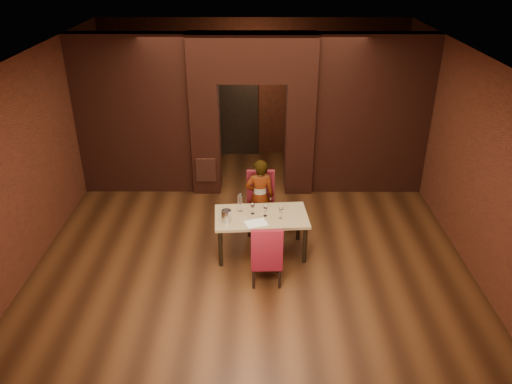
# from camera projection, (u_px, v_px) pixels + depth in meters

# --- Properties ---
(floor) EXTENTS (8.00, 8.00, 0.00)m
(floor) POSITION_uv_depth(u_px,v_px,m) (252.00, 238.00, 8.84)
(floor) COLOR #472611
(floor) RESTS_ON ground
(ceiling) EXTENTS (7.00, 8.00, 0.04)m
(ceiling) POSITION_uv_depth(u_px,v_px,m) (251.00, 55.00, 7.38)
(ceiling) COLOR silver
(ceiling) RESTS_ON ground
(wall_back) EXTENTS (7.00, 0.04, 3.20)m
(wall_back) POSITION_uv_depth(u_px,v_px,m) (253.00, 89.00, 11.67)
(wall_back) COLOR maroon
(wall_back) RESTS_ON ground
(wall_front) EXTENTS (7.00, 0.04, 3.20)m
(wall_front) POSITION_uv_depth(u_px,v_px,m) (246.00, 325.00, 4.55)
(wall_front) COLOR maroon
(wall_front) RESTS_ON ground
(wall_left) EXTENTS (0.04, 8.00, 3.20)m
(wall_left) POSITION_uv_depth(u_px,v_px,m) (37.00, 155.00, 8.12)
(wall_left) COLOR maroon
(wall_left) RESTS_ON ground
(wall_right) EXTENTS (0.04, 8.00, 3.20)m
(wall_right) POSITION_uv_depth(u_px,v_px,m) (467.00, 155.00, 8.10)
(wall_right) COLOR maroon
(wall_right) RESTS_ON ground
(pillar_left) EXTENTS (0.55, 0.55, 2.30)m
(pillar_left) POSITION_uv_depth(u_px,v_px,m) (206.00, 137.00, 10.10)
(pillar_left) COLOR maroon
(pillar_left) RESTS_ON ground
(pillar_right) EXTENTS (0.55, 0.55, 2.30)m
(pillar_right) POSITION_uv_depth(u_px,v_px,m) (300.00, 137.00, 10.09)
(pillar_right) COLOR maroon
(pillar_right) RESTS_ON ground
(lintel) EXTENTS (2.45, 0.55, 0.90)m
(lintel) POSITION_uv_depth(u_px,v_px,m) (252.00, 57.00, 9.37)
(lintel) COLOR maroon
(lintel) RESTS_ON ground
(wing_wall_left) EXTENTS (2.28, 0.35, 3.20)m
(wing_wall_left) POSITION_uv_depth(u_px,v_px,m) (134.00, 116.00, 9.90)
(wing_wall_left) COLOR maroon
(wing_wall_left) RESTS_ON ground
(wing_wall_right) EXTENTS (2.28, 0.35, 3.20)m
(wing_wall_right) POSITION_uv_depth(u_px,v_px,m) (372.00, 116.00, 9.88)
(wing_wall_right) COLOR maroon
(wing_wall_right) RESTS_ON ground
(vent_panel) EXTENTS (0.40, 0.03, 0.50)m
(vent_panel) POSITION_uv_depth(u_px,v_px,m) (206.00, 170.00, 10.11)
(vent_panel) COLOR brown
(vent_panel) RESTS_ON ground
(rear_door) EXTENTS (0.90, 0.08, 2.10)m
(rear_door) POSITION_uv_depth(u_px,v_px,m) (237.00, 112.00, 11.87)
(rear_door) COLOR black
(rear_door) RESTS_ON ground
(rear_door_frame) EXTENTS (1.02, 0.04, 2.22)m
(rear_door_frame) POSITION_uv_depth(u_px,v_px,m) (237.00, 113.00, 11.84)
(rear_door_frame) COLOR black
(rear_door_frame) RESTS_ON ground
(dining_table) EXTENTS (1.57, 0.96, 0.71)m
(dining_table) POSITION_uv_depth(u_px,v_px,m) (261.00, 234.00, 8.30)
(dining_table) COLOR tan
(dining_table) RESTS_ON ground
(chair_far) EXTENTS (0.50, 0.50, 1.10)m
(chair_far) POSITION_uv_depth(u_px,v_px,m) (261.00, 204.00, 8.84)
(chair_far) COLOR maroon
(chair_far) RESTS_ON ground
(chair_near) EXTENTS (0.48, 0.48, 1.02)m
(chair_near) POSITION_uv_depth(u_px,v_px,m) (266.00, 253.00, 7.53)
(chair_near) COLOR maroon
(chair_near) RESTS_ON ground
(person_seated) EXTENTS (0.55, 0.40, 1.41)m
(person_seated) POSITION_uv_depth(u_px,v_px,m) (260.00, 197.00, 8.73)
(person_seated) COLOR silver
(person_seated) RESTS_ON ground
(wine_glass_a) EXTENTS (0.07, 0.07, 0.18)m
(wine_glass_a) POSITION_uv_depth(u_px,v_px,m) (253.00, 209.00, 8.15)
(wine_glass_a) COLOR silver
(wine_glass_a) RESTS_ON dining_table
(wine_glass_b) EXTENTS (0.08, 0.08, 0.19)m
(wine_glass_b) POSITION_uv_depth(u_px,v_px,m) (265.00, 211.00, 8.09)
(wine_glass_b) COLOR white
(wine_glass_b) RESTS_ON dining_table
(wine_glass_c) EXTENTS (0.08, 0.08, 0.19)m
(wine_glass_c) POSITION_uv_depth(u_px,v_px,m) (281.00, 213.00, 8.02)
(wine_glass_c) COLOR white
(wine_glass_c) RESTS_ON dining_table
(tasting_sheet) EXTENTS (0.40, 0.34, 0.00)m
(tasting_sheet) POSITION_uv_depth(u_px,v_px,m) (256.00, 223.00, 7.92)
(tasting_sheet) COLOR white
(tasting_sheet) RESTS_ON dining_table
(wine_bucket) EXTENTS (0.16, 0.16, 0.19)m
(wine_bucket) POSITION_uv_depth(u_px,v_px,m) (226.00, 216.00, 7.94)
(wine_bucket) COLOR silver
(wine_bucket) RESTS_ON dining_table
(water_bottle) EXTENTS (0.07, 0.07, 0.31)m
(water_bottle) POSITION_uv_depth(u_px,v_px,m) (240.00, 202.00, 8.21)
(water_bottle) COLOR white
(water_bottle) RESTS_ON dining_table
(potted_plant) EXTENTS (0.45, 0.43, 0.41)m
(potted_plant) POSITION_uv_depth(u_px,v_px,m) (291.00, 217.00, 9.09)
(potted_plant) COLOR #3A6F2E
(potted_plant) RESTS_ON ground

